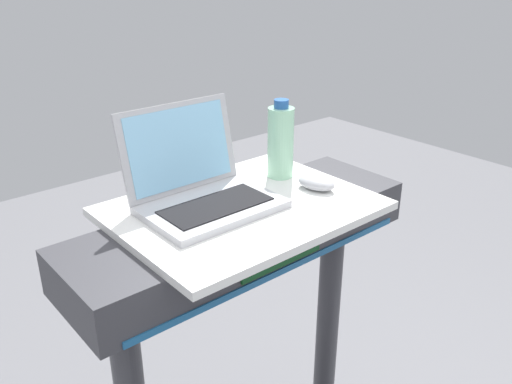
# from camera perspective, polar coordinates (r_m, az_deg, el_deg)

# --- Properties ---
(desk_board) EXTENTS (0.61, 0.46, 0.02)m
(desk_board) POSITION_cam_1_polar(r_m,az_deg,el_deg) (1.31, -1.42, -1.74)
(desk_board) COLOR white
(desk_board) RESTS_ON treadmill_base
(laptop) EXTENTS (0.31, 0.26, 0.23)m
(laptop) POSITION_cam_1_polar(r_m,az_deg,el_deg) (1.29, -5.80, 0.55)
(laptop) COLOR #B7B7BC
(laptop) RESTS_ON desk_board
(computer_mouse) EXTENTS (0.08, 0.11, 0.03)m
(computer_mouse) POSITION_cam_1_polar(r_m,az_deg,el_deg) (1.39, 6.38, 0.95)
(computer_mouse) COLOR #B2B2B7
(computer_mouse) RESTS_ON desk_board
(water_bottle) EXTENTS (0.07, 0.07, 0.21)m
(water_bottle) POSITION_cam_1_polar(r_m,az_deg,el_deg) (1.44, 2.61, 5.35)
(water_bottle) COLOR #9EDBB2
(water_bottle) RESTS_ON desk_board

